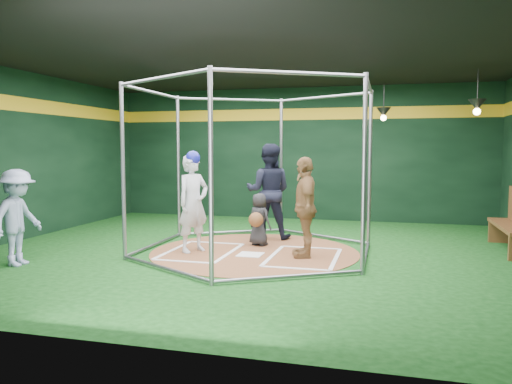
# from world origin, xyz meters

# --- Properties ---
(room_shell) EXTENTS (10.10, 9.10, 3.53)m
(room_shell) POSITION_xyz_m (0.00, 0.01, 1.75)
(room_shell) COLOR #0C370E
(room_shell) RESTS_ON ground
(clay_disc) EXTENTS (3.80, 3.80, 0.01)m
(clay_disc) POSITION_xyz_m (0.00, 0.00, 0.01)
(clay_disc) COLOR brown
(clay_disc) RESTS_ON ground
(home_plate) EXTENTS (0.43, 0.43, 0.01)m
(home_plate) POSITION_xyz_m (0.00, -0.30, 0.02)
(home_plate) COLOR white
(home_plate) RESTS_ON clay_disc
(batter_box_left) EXTENTS (1.17, 1.77, 0.01)m
(batter_box_left) POSITION_xyz_m (-0.95, -0.25, 0.02)
(batter_box_left) COLOR white
(batter_box_left) RESTS_ON clay_disc
(batter_box_right) EXTENTS (1.17, 1.77, 0.01)m
(batter_box_right) POSITION_xyz_m (0.95, -0.25, 0.02)
(batter_box_right) COLOR white
(batter_box_right) RESTS_ON clay_disc
(batting_cage) EXTENTS (4.05, 4.67, 3.00)m
(batting_cage) POSITION_xyz_m (-0.00, -0.00, 1.50)
(batting_cage) COLOR gray
(batting_cage) RESTS_ON ground
(pendant_lamp_near) EXTENTS (0.34, 0.34, 0.90)m
(pendant_lamp_near) POSITION_xyz_m (2.20, 3.60, 2.74)
(pendant_lamp_near) COLOR black
(pendant_lamp_near) RESTS_ON room_shell
(pendant_lamp_far) EXTENTS (0.34, 0.34, 0.90)m
(pendant_lamp_far) POSITION_xyz_m (4.00, 2.00, 2.74)
(pendant_lamp_far) COLOR black
(pendant_lamp_far) RESTS_ON room_shell
(batter_figure) EXTENTS (0.69, 0.77, 1.84)m
(batter_figure) POSITION_xyz_m (-1.08, -0.28, 0.93)
(batter_figure) COLOR #BABAC0
(batter_figure) RESTS_ON clay_disc
(visitor_leopard) EXTENTS (0.68, 1.10, 1.74)m
(visitor_leopard) POSITION_xyz_m (0.95, -0.17, 0.88)
(visitor_leopard) COLOR tan
(visitor_leopard) RESTS_ON clay_disc
(catcher_figure) EXTENTS (0.59, 0.64, 1.02)m
(catcher_figure) POSITION_xyz_m (-0.07, 0.58, 0.53)
(catcher_figure) COLOR black
(catcher_figure) RESTS_ON clay_disc
(umpire) EXTENTS (1.02, 0.83, 1.98)m
(umpire) POSITION_xyz_m (-0.07, 1.40, 1.00)
(umpire) COLOR black
(umpire) RESTS_ON clay_disc
(bystander_blue) EXTENTS (0.60, 1.02, 1.57)m
(bystander_blue) POSITION_xyz_m (-3.45, -1.96, 0.78)
(bystander_blue) COLOR #96A4C7
(bystander_blue) RESTS_ON ground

